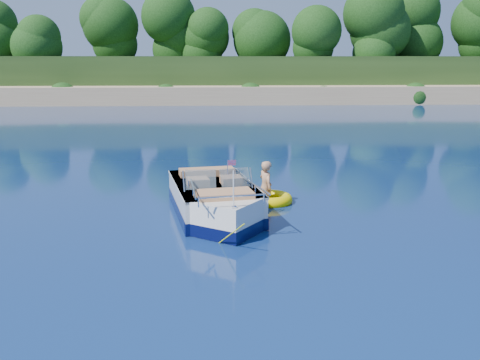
{
  "coord_description": "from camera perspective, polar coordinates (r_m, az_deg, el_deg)",
  "views": [
    {
      "loc": [
        -2.85,
        -10.23,
        3.71
      ],
      "look_at": [
        -2.19,
        2.42,
        0.85
      ],
      "focal_mm": 40.0,
      "sensor_mm": 36.0,
      "label": 1
    }
  ],
  "objects": [
    {
      "name": "motorboat",
      "position": [
        12.9,
        -2.58,
        -2.45
      ],
      "size": [
        2.44,
        5.17,
        1.74
      ],
      "rotation": [
        0.0,
        0.0,
        0.18
      ],
      "color": "silver",
      "rests_on": "ground"
    },
    {
      "name": "tow_tube",
      "position": [
        14.22,
        3.2,
        -2.07
      ],
      "size": [
        1.38,
        1.38,
        0.32
      ],
      "rotation": [
        0.0,
        0.0,
        -0.16
      ],
      "color": "#FADA00",
      "rests_on": "ground"
    },
    {
      "name": "shoreline",
      "position": [
        74.11,
        -0.78,
        10.61
      ],
      "size": [
        170.0,
        59.0,
        6.0
      ],
      "color": "tan",
      "rests_on": "ground"
    },
    {
      "name": "ground",
      "position": [
        11.25,
        11.95,
        -6.82
      ],
      "size": [
        160.0,
        160.0,
        0.0
      ],
      "primitive_type": "plane",
      "color": "#0B1A4E",
      "rests_on": "ground"
    },
    {
      "name": "boy",
      "position": [
        14.25,
        2.66,
        -2.38
      ],
      "size": [
        0.64,
        0.88,
        1.58
      ],
      "primitive_type": "imported",
      "rotation": [
        0.0,
        -0.17,
        1.97
      ],
      "color": "tan",
      "rests_on": "ground"
    },
    {
      "name": "treeline",
      "position": [
        51.36,
        0.26,
        14.77
      ],
      "size": [
        150.0,
        7.12,
        8.19
      ],
      "color": "black",
      "rests_on": "ground"
    }
  ]
}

